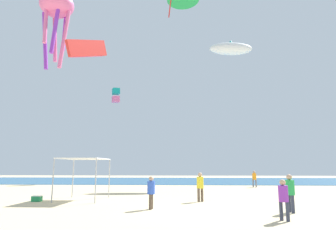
# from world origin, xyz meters

# --- Properties ---
(ground) EXTENTS (110.00, 110.00, 0.10)m
(ground) POSITION_xyz_m (0.00, 0.00, -0.05)
(ground) COLOR beige
(ocean_strip) EXTENTS (110.00, 22.57, 0.03)m
(ocean_strip) POSITION_xyz_m (0.00, 30.34, 0.01)
(ocean_strip) COLOR #28608C
(ocean_strip) RESTS_ON ground
(canopy_tent) EXTENTS (2.66, 3.34, 2.65)m
(canopy_tent) POSITION_xyz_m (-6.98, 3.55, 2.51)
(canopy_tent) COLOR #B2B2B7
(canopy_tent) RESTS_ON ground
(person_near_tent) EXTENTS (0.38, 0.38, 1.61)m
(person_near_tent) POSITION_xyz_m (3.50, -3.35, 0.94)
(person_near_tent) COLOR #33384C
(person_near_tent) RESTS_ON ground
(person_leftmost) EXTENTS (0.42, 0.42, 1.75)m
(person_leftmost) POSITION_xyz_m (0.54, 2.99, 1.03)
(person_leftmost) COLOR brown
(person_leftmost) RESTS_ON ground
(person_central) EXTENTS (0.42, 0.46, 1.75)m
(person_central) POSITION_xyz_m (4.52, -1.17, 1.03)
(person_central) COLOR #33384C
(person_central) RESTS_ON ground
(person_rightmost) EXTENTS (0.42, 0.40, 1.68)m
(person_rightmost) POSITION_xyz_m (6.87, 16.06, 0.99)
(person_rightmost) COLOR slate
(person_rightmost) RESTS_ON ground
(person_far_shore) EXTENTS (0.39, 0.43, 1.63)m
(person_far_shore) POSITION_xyz_m (-2.13, -0.40, 0.95)
(person_far_shore) COLOR brown
(person_far_shore) RESTS_ON ground
(cooler_box) EXTENTS (0.57, 0.37, 0.35)m
(cooler_box) POSITION_xyz_m (-9.51, 2.61, 0.18)
(cooler_box) COLOR #1E8C4C
(cooler_box) RESTS_ON ground
(kite_octopus_pink) EXTENTS (3.83, 3.83, 6.46)m
(kite_octopus_pink) POSITION_xyz_m (-10.77, 6.19, 14.88)
(kite_octopus_pink) COLOR pink
(kite_box_teal) EXTENTS (1.37, 1.34, 2.15)m
(kite_box_teal) POSITION_xyz_m (-10.37, 26.50, 12.51)
(kite_box_teal) COLOR teal
(kite_inflatable_white) EXTENTS (5.58, 2.13, 2.02)m
(kite_inflatable_white) POSITION_xyz_m (5.65, 20.05, 16.81)
(kite_inflatable_white) COLOR white
(kite_parafoil_red) EXTENTS (1.85, 3.40, 2.22)m
(kite_parafoil_red) POSITION_xyz_m (-6.85, 2.74, 9.92)
(kite_parafoil_red) COLOR red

